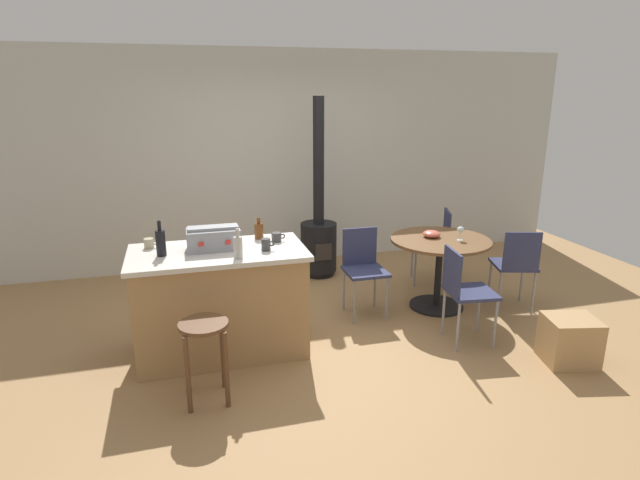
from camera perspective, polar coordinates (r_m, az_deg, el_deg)
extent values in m
plane|color=#A37A4C|center=(4.97, 0.80, -10.12)|extent=(8.80, 8.80, 0.00)
cube|color=beige|center=(6.70, -4.67, 8.85)|extent=(8.00, 0.10, 2.70)
cube|color=#A37A4C|center=(4.54, -10.89, -6.95)|extent=(1.40, 0.72, 0.88)
cube|color=beige|center=(4.38, -11.21, -1.38)|extent=(1.46, 0.78, 0.04)
cylinder|color=brown|center=(4.07, -10.67, -12.09)|extent=(0.04, 0.04, 0.59)
cylinder|color=brown|center=(4.06, -14.50, -12.40)|extent=(0.04, 0.04, 0.59)
cylinder|color=brown|center=(3.83, -14.38, -14.27)|extent=(0.04, 0.04, 0.59)
cylinder|color=brown|center=(3.84, -10.28, -13.94)|extent=(0.04, 0.04, 0.59)
cylinder|color=brown|center=(3.81, -12.75, -9.08)|extent=(0.36, 0.36, 0.03)
cylinder|color=black|center=(5.64, 12.68, -7.06)|extent=(0.56, 0.56, 0.02)
cylinder|color=black|center=(5.52, 12.90, -3.75)|extent=(0.07, 0.07, 0.72)
cylinder|color=brown|center=(5.40, 13.15, -0.02)|extent=(1.01, 1.01, 0.03)
cube|color=navy|center=(5.69, 20.55, -2.57)|extent=(0.50, 0.50, 0.03)
cube|color=navy|center=(5.46, 21.39, -1.22)|extent=(0.35, 0.13, 0.40)
cylinder|color=gray|center=(5.56, 19.20, -5.53)|extent=(0.02, 0.02, 0.46)
cylinder|color=gray|center=(5.68, 22.48, -5.44)|extent=(0.02, 0.02, 0.46)
cylinder|color=gray|center=(5.97, 21.34, -4.25)|extent=(0.02, 0.02, 0.46)
cylinder|color=gray|center=(5.87, 18.21, -4.31)|extent=(0.02, 0.02, 0.46)
cube|color=navy|center=(6.18, 11.96, -0.42)|extent=(0.51, 0.51, 0.03)
cube|color=navy|center=(6.16, 13.82, 1.33)|extent=(0.14, 0.35, 0.40)
cylinder|color=gray|center=(6.12, 13.61, -3.09)|extent=(0.02, 0.02, 0.46)
cylinder|color=gray|center=(6.44, 13.13, -2.09)|extent=(0.02, 0.02, 0.46)
cylinder|color=gray|center=(6.39, 10.12, -2.05)|extent=(0.02, 0.02, 0.46)
cylinder|color=gray|center=(6.07, 10.45, -3.06)|extent=(0.02, 0.02, 0.46)
cube|color=navy|center=(5.17, 5.04, -3.48)|extent=(0.41, 0.41, 0.03)
cube|color=navy|center=(5.28, 4.40, -0.76)|extent=(0.36, 0.03, 0.40)
cylinder|color=gray|center=(5.46, 6.06, -5.12)|extent=(0.02, 0.02, 0.45)
cylinder|color=gray|center=(5.35, 2.64, -5.48)|extent=(0.02, 0.02, 0.45)
cylinder|color=gray|center=(5.05, 3.79, -6.86)|extent=(0.02, 0.02, 0.45)
cylinder|color=gray|center=(5.17, 7.40, -6.44)|extent=(0.02, 0.02, 0.45)
cube|color=navy|center=(4.80, 16.30, -5.55)|extent=(0.45, 0.45, 0.03)
cube|color=navy|center=(4.65, 14.35, -3.44)|extent=(0.07, 0.36, 0.40)
cylinder|color=gray|center=(4.97, 13.47, -7.64)|extent=(0.02, 0.02, 0.46)
cylinder|color=gray|center=(4.69, 14.98, -9.28)|extent=(0.02, 0.02, 0.46)
cylinder|color=gray|center=(4.82, 18.75, -8.85)|extent=(0.02, 0.02, 0.46)
cylinder|color=gray|center=(5.10, 17.07, -7.30)|extent=(0.02, 0.02, 0.46)
cylinder|color=black|center=(6.43, -0.15, -3.53)|extent=(0.37, 0.37, 0.06)
cylinder|color=black|center=(6.33, -0.15, -0.76)|extent=(0.44, 0.44, 0.59)
cube|color=#2D2826|center=(6.13, 0.40, -1.33)|extent=(0.20, 0.02, 0.20)
cylinder|color=black|center=(6.11, -0.16, 8.63)|extent=(0.13, 0.13, 1.49)
cube|color=gray|center=(4.38, -11.66, 0.08)|extent=(0.43, 0.23, 0.17)
cube|color=gray|center=(4.36, -11.74, 1.34)|extent=(0.41, 0.14, 0.02)
cube|color=red|center=(4.26, -12.99, -0.46)|extent=(0.04, 0.01, 0.04)
cube|color=red|center=(4.28, -10.09, -0.24)|extent=(0.04, 0.01, 0.04)
cylinder|color=#603314|center=(4.65, -6.75, 0.99)|extent=(0.08, 0.08, 0.14)
cylinder|color=#603314|center=(4.62, -6.79, 2.14)|extent=(0.03, 0.03, 0.05)
cylinder|color=black|center=(4.31, -17.15, -0.34)|extent=(0.08, 0.08, 0.21)
cylinder|color=black|center=(4.28, -17.31, 1.53)|extent=(0.03, 0.03, 0.08)
cylinder|color=#B7B2AD|center=(4.12, -9.03, -0.84)|extent=(0.07, 0.07, 0.17)
cylinder|color=#B7B2AD|center=(4.08, -9.11, 0.78)|extent=(0.03, 0.03, 0.07)
cylinder|color=tan|center=(4.57, -18.35, -0.35)|extent=(0.08, 0.08, 0.08)
torus|color=tan|center=(4.57, -17.69, -0.25)|extent=(0.05, 0.01, 0.05)
cylinder|color=#383838|center=(4.29, -5.99, -0.51)|extent=(0.08, 0.08, 0.10)
torus|color=#383838|center=(4.30, -5.34, -0.39)|extent=(0.05, 0.01, 0.05)
cylinder|color=#383838|center=(4.54, -4.83, 0.31)|extent=(0.08, 0.08, 0.08)
torus|color=#383838|center=(4.55, -4.16, 0.41)|extent=(0.05, 0.01, 0.05)
cylinder|color=silver|center=(5.40, 15.16, -0.01)|extent=(0.06, 0.06, 0.00)
cylinder|color=silver|center=(5.38, 15.20, 0.42)|extent=(0.01, 0.01, 0.08)
ellipsoid|color=silver|center=(5.37, 15.25, 1.12)|extent=(0.07, 0.07, 0.06)
ellipsoid|color=#DB6651|center=(5.43, 12.21, 0.67)|extent=(0.18, 0.18, 0.07)
cube|color=tan|center=(4.86, 25.82, -9.92)|extent=(0.48, 0.44, 0.40)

